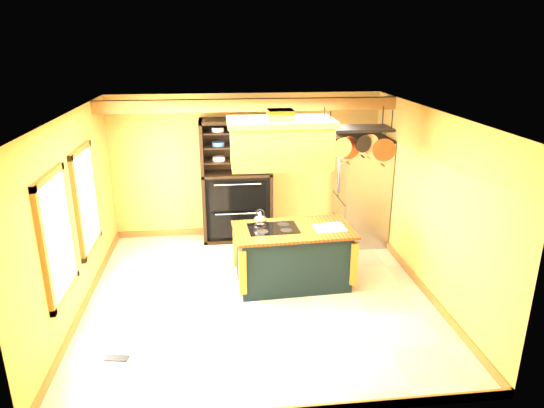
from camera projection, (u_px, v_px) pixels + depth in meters
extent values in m
plane|color=beige|center=(259.00, 295.00, 7.24)|extent=(5.00, 5.00, 0.00)
plane|color=white|center=(257.00, 113.00, 6.36)|extent=(5.00, 5.00, 0.00)
cube|color=gold|center=(246.00, 166.00, 9.15)|extent=(5.00, 0.02, 2.70)
cube|color=gold|center=(281.00, 301.00, 4.45)|extent=(5.00, 0.02, 2.70)
cube|color=gold|center=(73.00, 217.00, 6.53)|extent=(0.02, 5.00, 2.70)
cube|color=gold|center=(428.00, 204.00, 7.07)|extent=(0.02, 5.00, 2.70)
cube|color=olive|center=(248.00, 105.00, 7.99)|extent=(5.00, 0.15, 0.20)
cube|color=olive|center=(57.00, 236.00, 5.77)|extent=(0.06, 1.06, 1.56)
cube|color=white|center=(59.00, 236.00, 5.77)|extent=(0.02, 0.85, 1.34)
cube|color=olive|center=(86.00, 200.00, 7.08)|extent=(0.06, 1.06, 1.56)
cube|color=white|center=(88.00, 199.00, 7.08)|extent=(0.02, 0.85, 1.34)
cube|color=black|center=(293.00, 258.00, 7.45)|extent=(1.69, 0.98, 0.88)
cube|color=brown|center=(293.00, 230.00, 7.30)|extent=(1.84, 1.09, 0.04)
cube|color=black|center=(273.00, 228.00, 7.29)|extent=(0.77, 0.56, 0.01)
ellipsoid|color=silver|center=(260.00, 220.00, 7.34)|extent=(0.20, 0.20, 0.16)
cube|color=white|center=(330.00, 228.00, 7.30)|extent=(0.47, 0.37, 0.02)
cube|color=#BF7D2F|center=(280.00, 146.00, 6.85)|extent=(1.40, 0.75, 0.59)
cube|color=olive|center=(281.00, 122.00, 6.74)|extent=(1.49, 0.84, 0.08)
cube|color=#BF7D2F|center=(281.00, 117.00, 6.72)|extent=(0.35, 0.35, 0.21)
cube|color=black|center=(357.00, 129.00, 6.90)|extent=(0.97, 0.49, 0.04)
cylinder|color=black|center=(330.00, 121.00, 6.62)|extent=(0.02, 0.02, 0.28)
cylinder|color=black|center=(383.00, 116.00, 7.08)|extent=(0.02, 0.02, 0.28)
cylinder|color=black|center=(328.00, 142.00, 7.01)|extent=(0.25, 0.04, 0.25)
cylinder|color=silver|center=(342.00, 148.00, 6.86)|extent=(0.29, 0.04, 0.29)
cylinder|color=#C84C32|center=(349.00, 148.00, 7.08)|extent=(0.33, 0.04, 0.33)
cylinder|color=black|center=(363.00, 144.00, 6.88)|extent=(0.25, 0.04, 0.25)
cylinder|color=silver|center=(370.00, 144.00, 7.10)|extent=(0.29, 0.04, 0.29)
cylinder|color=#C84C32|center=(384.00, 150.00, 6.95)|extent=(0.33, 0.04, 0.33)
cube|color=#9A9EA3|center=(361.00, 191.00, 8.93)|extent=(0.81, 0.99, 1.94)
cube|color=#9A9EA3|center=(344.00, 173.00, 8.51)|extent=(0.03, 0.48, 1.05)
cube|color=#9A9EA3|center=(337.00, 166.00, 8.98)|extent=(0.03, 0.48, 1.05)
cube|color=#9A9EA3|center=(338.00, 218.00, 9.06)|extent=(0.03, 0.95, 0.81)
cube|color=black|center=(358.00, 238.00, 9.24)|extent=(0.77, 0.94, 0.06)
cube|color=black|center=(236.00, 178.00, 9.15)|extent=(1.29, 0.06, 2.28)
cube|color=black|center=(203.00, 182.00, 8.85)|extent=(0.06, 0.55, 2.28)
cube|color=black|center=(270.00, 180.00, 8.99)|extent=(0.06, 0.55, 2.28)
cube|color=black|center=(237.00, 173.00, 8.87)|extent=(1.29, 0.55, 0.05)
cube|color=black|center=(237.00, 204.00, 9.10)|extent=(1.17, 0.45, 1.23)
cube|color=black|center=(238.00, 196.00, 8.71)|extent=(1.01, 0.04, 0.55)
cube|color=black|center=(239.00, 224.00, 8.89)|extent=(1.01, 0.04, 0.50)
cube|color=black|center=(236.00, 160.00, 8.79)|extent=(1.17, 0.49, 0.02)
cube|color=black|center=(236.00, 146.00, 8.70)|extent=(1.17, 0.49, 0.02)
cube|color=black|center=(236.00, 131.00, 8.62)|extent=(1.17, 0.49, 0.03)
cylinder|color=white|center=(219.00, 159.00, 8.69)|extent=(0.22, 0.22, 0.07)
cylinder|color=#38619D|center=(255.00, 140.00, 8.66)|extent=(0.10, 0.10, 0.17)
cube|color=black|center=(117.00, 358.00, 5.80)|extent=(0.30, 0.17, 0.01)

